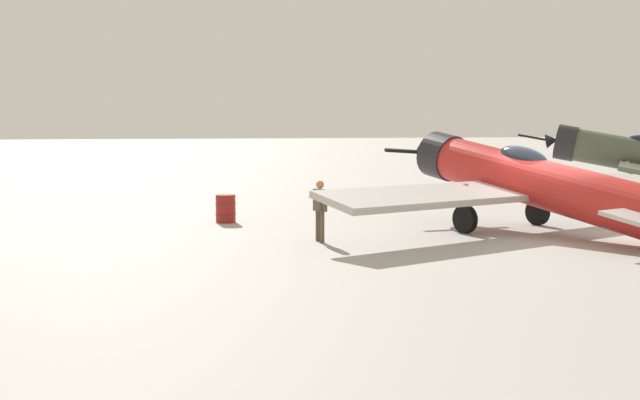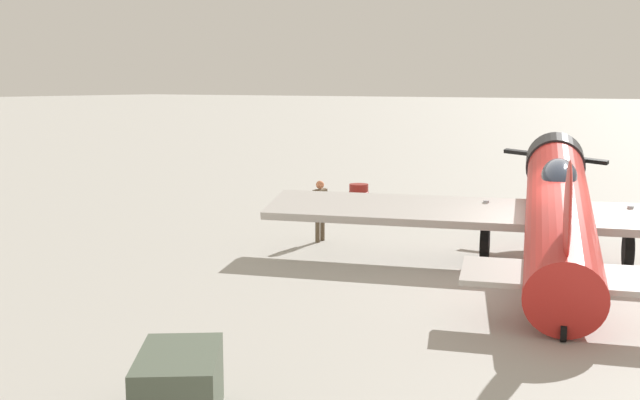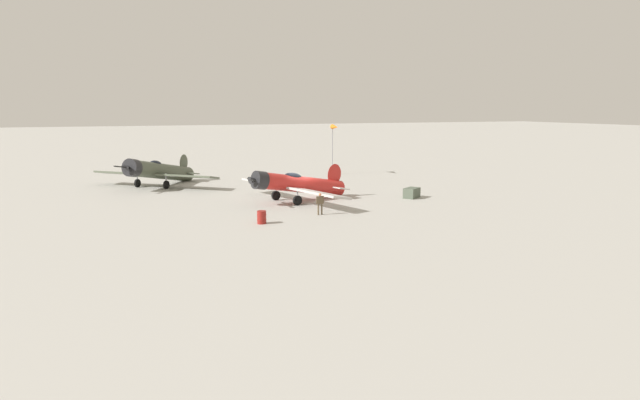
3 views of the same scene
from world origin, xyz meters
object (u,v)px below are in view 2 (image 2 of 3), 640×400
object	(u,v)px
equipment_crate	(179,388)
fuel_drum	(359,198)
airplane_foreground	(558,209)
ground_crew_mechanic	(320,205)

from	to	relation	value
equipment_crate	fuel_drum	size ratio (longest dim) A/B	2.05
airplane_foreground	equipment_crate	distance (m)	10.14
fuel_drum	equipment_crate	bearing A→B (deg)	-159.55
equipment_crate	fuel_drum	xyz separation A→B (m)	(15.10, 5.63, -0.00)
airplane_foreground	fuel_drum	world-z (taller)	airplane_foreground
airplane_foreground	equipment_crate	bearing A→B (deg)	152.58
equipment_crate	ground_crew_mechanic	bearing A→B (deg)	22.17
airplane_foreground	equipment_crate	xyz separation A→B (m)	(-9.89, 2.03, -0.99)
airplane_foreground	ground_crew_mechanic	size ratio (longest dim) A/B	8.27
equipment_crate	fuel_drum	distance (m)	16.11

